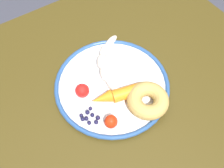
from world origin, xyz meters
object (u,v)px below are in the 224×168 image
(banana, at_px, (106,62))
(tomato_mid, at_px, (111,122))
(dining_table, at_px, (118,117))
(blueberry_pile, at_px, (89,117))
(donut, at_px, (148,100))
(tomato_near, at_px, (82,91))
(plate, at_px, (112,85))
(carrot_orange, at_px, (117,94))

(banana, xyz_separation_m, tomato_mid, (0.16, -0.09, 0.00))
(dining_table, xyz_separation_m, blueberry_pile, (0.00, -0.09, 0.11))
(tomato_mid, bearing_deg, blueberry_pile, -141.19)
(donut, bearing_deg, tomato_mid, -92.23)
(dining_table, height_order, tomato_near, tomato_near)
(donut, xyz_separation_m, tomato_mid, (-0.00, -0.11, -0.00))
(plate, relative_size, donut, 2.93)
(blueberry_pile, bearing_deg, carrot_orange, 97.47)
(blueberry_pile, bearing_deg, donut, 71.58)
(donut, relative_size, blueberry_pile, 2.15)
(blueberry_pile, relative_size, tomato_mid, 1.49)
(dining_table, distance_m, tomato_mid, 0.14)
(banana, bearing_deg, tomato_mid, -28.74)
(donut, height_order, tomato_mid, donut)
(banana, relative_size, carrot_orange, 1.31)
(carrot_orange, distance_m, blueberry_pile, 0.09)
(carrot_orange, relative_size, tomato_near, 3.69)
(tomato_near, bearing_deg, carrot_orange, 50.83)
(plate, bearing_deg, tomato_mid, -34.73)
(carrot_orange, height_order, tomato_near, tomato_near)
(dining_table, relative_size, banana, 5.50)
(plate, bearing_deg, tomato_near, -101.07)
(dining_table, distance_m, plate, 0.12)
(donut, height_order, blueberry_pile, donut)
(banana, bearing_deg, carrot_orange, -17.92)
(carrot_orange, bearing_deg, tomato_near, -129.17)
(banana, height_order, carrot_orange, carrot_orange)
(dining_table, relative_size, carrot_orange, 7.19)
(plate, height_order, banana, banana)
(tomato_mid, bearing_deg, plate, 145.27)
(carrot_orange, bearing_deg, banana, 162.08)
(dining_table, relative_size, plate, 3.16)
(dining_table, bearing_deg, banana, 163.07)
(banana, relative_size, tomato_near, 4.83)
(banana, xyz_separation_m, donut, (0.16, 0.02, 0.01))
(banana, relative_size, blueberry_pile, 3.63)
(plate, height_order, carrot_orange, carrot_orange)
(plate, bearing_deg, banana, 161.57)
(tomato_near, relative_size, tomato_mid, 1.12)
(plate, xyz_separation_m, carrot_orange, (0.04, -0.01, 0.02))
(tomato_mid, bearing_deg, donut, 87.77)
(plate, distance_m, tomato_mid, 0.12)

